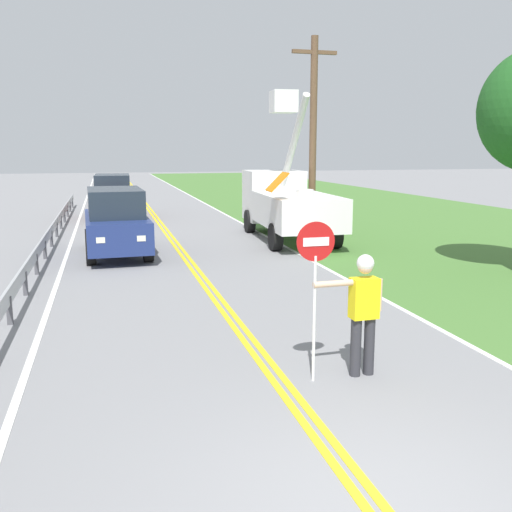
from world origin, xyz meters
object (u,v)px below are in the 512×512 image
utility_pole_near (313,132)px  oncoming_suv_second (113,196)px  utility_bucket_truck (286,201)px  oncoming_suv_nearest (116,222)px  flagger_worker (363,307)px  stop_sign_paddle (315,266)px

utility_pole_near → oncoming_suv_second: bearing=136.6°
utility_bucket_truck → oncoming_suv_second: 10.47m
oncoming_suv_nearest → oncoming_suv_second: size_ratio=1.00×
oncoming_suv_nearest → oncoming_suv_second: same height
flagger_worker → utility_pole_near: utility_pole_near is taller
flagger_worker → oncoming_suv_nearest: bearing=106.7°
oncoming_suv_nearest → flagger_worker: bearing=-73.3°
flagger_worker → stop_sign_paddle: 1.02m
oncoming_suv_nearest → utility_pole_near: (7.72, 3.18, 2.90)m
oncoming_suv_nearest → utility_bucket_truck: bearing=17.4°
utility_bucket_truck → oncoming_suv_second: size_ratio=1.48×
oncoming_suv_second → oncoming_suv_nearest: bearing=-90.4°
oncoming_suv_nearest → utility_pole_near: utility_pole_near is taller
stop_sign_paddle → oncoming_suv_nearest: stop_sign_paddle is taller
stop_sign_paddle → oncoming_suv_second: bearing=96.5°
utility_bucket_truck → oncoming_suv_second: bearing=126.1°
flagger_worker → oncoming_suv_second: oncoming_suv_second is taller
stop_sign_paddle → oncoming_suv_nearest: size_ratio=0.50×
utility_bucket_truck → oncoming_suv_second: (-6.17, 8.45, -0.35)m
stop_sign_paddle → utility_pole_near: 15.26m
oncoming_suv_nearest → utility_pole_near: bearing=22.4°
utility_bucket_truck → utility_pole_near: bearing=39.4°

